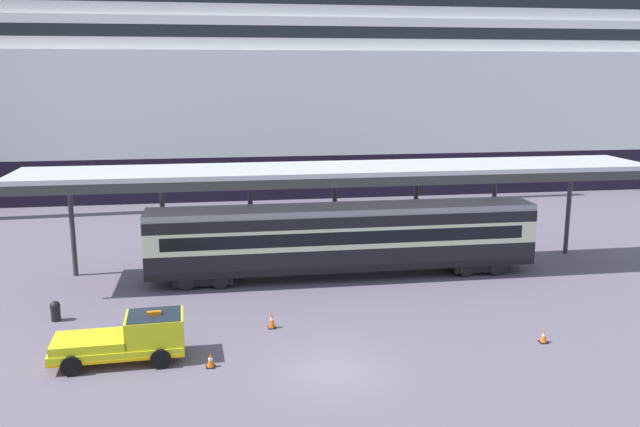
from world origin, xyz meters
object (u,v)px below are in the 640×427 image
cruise_ship (178,58)px  service_truck (131,337)px  traffic_cone_near (272,320)px  traffic_cone_mid (211,360)px  train_carriage (343,237)px  traffic_cone_far (544,336)px  quay_bollard (55,310)px

cruise_ship → service_truck: bearing=-90.3°
cruise_ship → traffic_cone_near: (5.63, -42.97, -12.42)m
traffic_cone_near → traffic_cone_mid: 4.66m
service_truck → traffic_cone_near: 6.46m
service_truck → cruise_ship: bearing=89.7°
cruise_ship → traffic_cone_mid: 48.45m
service_truck → traffic_cone_mid: size_ratio=8.92×
cruise_ship → traffic_cone_mid: size_ratio=277.27×
cruise_ship → traffic_cone_near: bearing=-82.5°
train_carriage → traffic_cone_far: bearing=-57.9°
train_carriage → service_truck: bearing=-137.2°
traffic_cone_near → traffic_cone_far: size_ratio=1.27×
traffic_cone_near → traffic_cone_far: (11.42, -3.52, -0.08)m
service_truck → traffic_cone_far: service_truck is taller
train_carriage → traffic_cone_mid: size_ratio=36.73×
service_truck → quay_bollard: service_truck is taller
cruise_ship → traffic_cone_mid: bearing=-86.5°
traffic_cone_mid → quay_bollard: 9.53m
cruise_ship → traffic_cone_far: bearing=-69.9°
train_carriage → traffic_cone_far: size_ratio=36.37×
service_truck → quay_bollard: size_ratio=5.50×
cruise_ship → train_carriage: 38.70m
traffic_cone_mid → traffic_cone_far: 14.18m
train_carriage → service_truck: (-10.57, -9.79, -1.32)m
cruise_ship → quay_bollard: cruise_ship is taller
train_carriage → traffic_cone_near: 8.79m
train_carriage → traffic_cone_mid: train_carriage is taller
service_truck → traffic_cone_near: (5.88, 2.60, -0.62)m
service_truck → quay_bollard: 6.56m
quay_bollard → traffic_cone_near: bearing=-14.3°
service_truck → quay_bollard: (-4.05, 5.14, -0.47)m
traffic_cone_near → quay_bollard: size_ratio=0.79×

